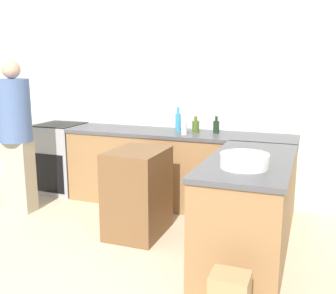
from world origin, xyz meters
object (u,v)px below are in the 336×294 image
Objects in this scene: island_table at (138,192)px; person_by_range at (16,132)px; wine_bottle_dark at (216,126)px; dish_soap_bottle at (178,122)px; vinegar_bottle_clear at (184,127)px; mixing_bowl at (244,161)px; olive_oil_bottle at (196,126)px; range_oven at (61,158)px.

person_by_range is (-1.54, 0.09, 0.50)m from island_table.
island_table is 4.38× the size of wine_bottle_dark.
island_table is 1.15m from dish_soap_bottle.
vinegar_bottle_clear reaches higher than wine_bottle_dark.
mixing_bowl is 1.79m from dish_soap_bottle.
olive_oil_bottle is 0.24m from wine_bottle_dark.
vinegar_bottle_clear reaches higher than range_oven.
olive_oil_bottle is 0.96× the size of wine_bottle_dark.
vinegar_bottle_clear is at bearing -55.42° from dish_soap_bottle.
vinegar_bottle_clear is (-0.31, -0.23, 0.01)m from wine_bottle_dark.
vinegar_bottle_clear reaches higher than mixing_bowl.
person_by_range is at bearing 176.48° from island_table.
wine_bottle_dark reaches higher than range_oven.
wine_bottle_dark is at bearing 23.83° from person_by_range.
olive_oil_bottle is at bearing 73.03° from island_table.
olive_oil_bottle is at bearing 1.57° from range_oven.
person_by_range is at bearing 168.04° from mixing_bowl.
dish_soap_bottle is at bearing 125.44° from mixing_bowl.
dish_soap_bottle is (1.65, 0.06, 0.56)m from range_oven.
dish_soap_bottle is at bearing 2.19° from range_oven.
wine_bottle_dark is at bearing 62.15° from island_table.
olive_oil_bottle is 0.11× the size of person_by_range.
range_oven is at bearing -177.81° from dish_soap_bottle.
olive_oil_bottle reaches higher than island_table.
olive_oil_bottle is at bearing 69.15° from vinegar_bottle_clear.
mixing_bowl is (2.68, -1.39, 0.50)m from range_oven.
person_by_range reaches higher than olive_oil_bottle.
dish_soap_bottle is (-0.15, 0.21, 0.03)m from vinegar_bottle_clear.
person_by_range is at bearing -151.07° from dish_soap_bottle.
island_table is 1.27m from wine_bottle_dark.
olive_oil_bottle reaches higher than range_oven.
person_by_range reaches higher than vinegar_bottle_clear.
person_by_range is at bearing -158.82° from vinegar_bottle_clear.
dish_soap_bottle is (0.08, 0.99, 0.58)m from island_table.
person_by_range is (-1.62, -0.89, -0.08)m from dish_soap_bottle.
wine_bottle_dark is (2.11, 0.09, 0.52)m from range_oven.
island_table is at bearing -94.44° from dish_soap_bottle.
island_table is 0.50× the size of person_by_range.
range_oven is 1.74m from dish_soap_bottle.
dish_soap_bottle reaches higher than vinegar_bottle_clear.
vinegar_bottle_clear is (0.22, 0.78, 0.55)m from island_table.
mixing_bowl is 1.66m from olive_oil_bottle.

